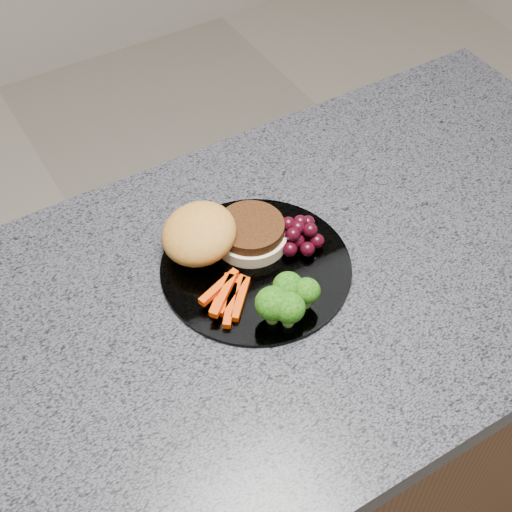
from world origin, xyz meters
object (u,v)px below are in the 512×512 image
Objects in this scene: island_cabinet at (273,446)px; burger at (218,236)px; plate at (256,267)px; grape_bunch at (298,234)px.

island_cabinet is 6.78× the size of burger.
plate is 1.47× the size of burger.
burger is at bearing 116.22° from plate.
plate is at bearing -66.14° from burger.
grape_bunch is (0.07, 0.01, 0.02)m from plate.
burger is (-0.03, 0.06, 0.03)m from plate.
island_cabinet is at bearing -73.91° from plate.
burger reaches higher than island_cabinet.
burger reaches higher than grape_bunch.
grape_bunch reaches higher than island_cabinet.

